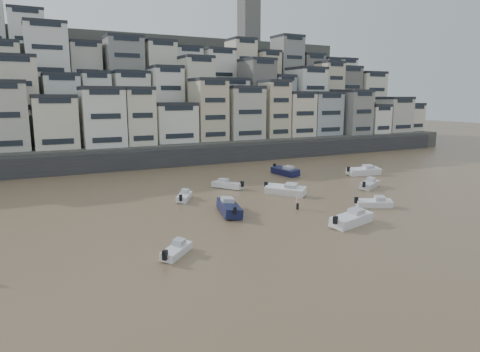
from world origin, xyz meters
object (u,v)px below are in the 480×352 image
boat_f (184,195)px  person_pink (298,202)px  boat_a (352,217)px  boat_b (374,202)px  boat_g (364,170)px  boat_d (370,183)px  boat_e (285,189)px  boat_c (229,206)px  boat_h (228,183)px  boat_j (176,249)px  boat_i (285,170)px

boat_f → person_pink: bearing=-104.7°
boat_f → boat_a: bearing=-116.4°
boat_a → boat_b: size_ratio=1.31×
boat_a → boat_b: boat_a is taller
boat_f → boat_g: bearing=-53.9°
boat_d → boat_e: bearing=144.0°
boat_d → boat_f: boat_d is taller
boat_a → boat_c: size_ratio=0.92×
boat_e → boat_g: 21.97m
boat_h → person_pink: person_pink is taller
person_pink → boat_d: bearing=17.8°
boat_a → boat_c: boat_c is taller
boat_h → boat_f: bearing=83.6°
boat_j → boat_i: bearing=-1.2°
boat_a → boat_e: size_ratio=1.00×
boat_a → boat_j: boat_a is taller
boat_d → boat_f: bearing=140.4°
boat_d → boat_h: (-19.21, 9.63, -0.00)m
boat_g → boat_h: bearing=-172.9°
boat_d → boat_h: 21.49m
boat_g → boat_i: 13.88m
boat_b → boat_d: boat_d is taller
boat_b → boat_d: 11.81m
boat_b → boat_i: boat_i is taller
boat_b → boat_c: boat_c is taller
boat_c → person_pink: size_ratio=3.93×
boat_c → boat_a: bearing=-121.8°
boat_a → boat_j: bearing=164.9°
boat_e → boat_c: bearing=-100.7°
boat_f → boat_e: bearing=-74.0°
boat_a → boat_f: bearing=107.5°
boat_c → boat_d: 25.39m
boat_g → boat_i: (-12.30, 6.43, 0.00)m
boat_c → boat_f: size_ratio=1.44×
boat_j → person_pink: (18.28, 8.08, 0.28)m
boat_h → boat_i: (13.86, 5.48, 0.18)m
boat_a → boat_j: 19.76m
boat_a → boat_d: size_ratio=1.16×
boat_d → boat_e: size_ratio=0.86×
boat_d → boat_g: 11.12m
boat_h → person_pink: size_ratio=3.09×
boat_h → boat_j: (-15.96, -23.14, -0.14)m
boat_a → boat_f: 22.50m
boat_h → person_pink: (2.33, -15.06, 0.14)m
boat_f → boat_h: boat_h is taller
boat_b → boat_g: size_ratio=0.72×
boat_e → boat_i: boat_i is taller
boat_a → boat_i: boat_i is taller
boat_j → boat_d: bearing=-24.0°
boat_e → person_pink: (-2.96, -7.28, 0.02)m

